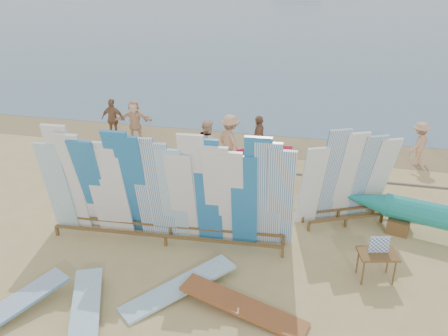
% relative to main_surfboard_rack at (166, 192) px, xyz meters
% --- Properties ---
extents(ground, '(160.00, 160.00, 0.00)m').
position_rel_main_surfboard_rack_xyz_m(ground, '(1.25, -0.07, -1.40)').
color(ground, tan).
rests_on(ground, ground).
extents(wet_sand_strip, '(40.00, 2.60, 0.01)m').
position_rel_main_surfboard_rack_xyz_m(wet_sand_strip, '(1.25, 7.13, -1.40)').
color(wet_sand_strip, olive).
rests_on(wet_sand_strip, ground).
extents(fence, '(12.08, 0.08, 0.90)m').
position_rel_main_surfboard_rack_xyz_m(fence, '(1.25, 2.93, -0.77)').
color(fence, '#6E5D53').
rests_on(fence, ground).
extents(main_surfboard_rack, '(6.25, 1.22, 3.11)m').
position_rel_main_surfboard_rack_xyz_m(main_surfboard_rack, '(0.00, 0.00, 0.00)').
color(main_surfboard_rack, brown).
rests_on(main_surfboard_rack, ground).
extents(side_surfboard_rack, '(2.53, 1.67, 2.84)m').
position_rel_main_surfboard_rack_xyz_m(side_surfboard_rack, '(4.29, 1.87, -0.12)').
color(side_surfboard_rack, brown).
rests_on(side_surfboard_rack, ground).
extents(vendor_table, '(0.95, 0.76, 1.11)m').
position_rel_main_surfboard_rack_xyz_m(vendor_table, '(5.00, -0.45, -1.03)').
color(vendor_table, brown).
rests_on(vendor_table, ground).
extents(flat_board_c, '(2.75, 1.21, 0.35)m').
position_rel_main_surfboard_rack_xyz_m(flat_board_c, '(2.32, -2.19, -1.40)').
color(flat_board_c, '#9C582A').
rests_on(flat_board_c, ground).
extents(flat_board_a, '(1.56, 2.70, 0.30)m').
position_rel_main_surfboard_rack_xyz_m(flat_board_a, '(-0.68, -3.13, -1.40)').
color(flat_board_a, '#8AC1DD').
rests_on(flat_board_a, ground).
extents(flat_board_b, '(2.17, 2.42, 0.26)m').
position_rel_main_surfboard_rack_xyz_m(flat_board_b, '(0.87, -1.85, -1.40)').
color(flat_board_b, '#8AC1DD').
rests_on(flat_board_b, ground).
extents(flat_board_e, '(1.78, 2.63, 0.39)m').
position_rel_main_surfboard_rack_xyz_m(flat_board_e, '(-2.28, -3.41, -1.40)').
color(flat_board_e, white).
rests_on(flat_board_e, ground).
extents(beach_chair_left, '(0.54, 0.55, 0.78)m').
position_rel_main_surfboard_rack_xyz_m(beach_chair_left, '(1.00, 3.65, -1.17)').
color(beach_chair_left, '#B9132F').
rests_on(beach_chair_left, ground).
extents(beach_chair_right, '(0.85, 0.85, 0.95)m').
position_rel_main_surfboard_rack_xyz_m(beach_chair_right, '(1.35, 3.96, -1.13)').
color(beach_chair_right, '#B9132F').
rests_on(beach_chair_right, ground).
extents(stroller, '(0.67, 0.91, 1.19)m').
position_rel_main_surfboard_rack_xyz_m(stroller, '(2.47, 3.70, -0.93)').
color(stroller, '#B9132F').
rests_on(stroller, ground).
extents(beachgoer_4, '(0.51, 1.02, 1.69)m').
position_rel_main_surfboard_rack_xyz_m(beachgoer_4, '(1.46, 5.31, -0.56)').
color(beachgoer_4, '#8C6042').
rests_on(beachgoer_4, ground).
extents(beachgoer_2, '(0.82, 0.91, 1.72)m').
position_rel_main_surfboard_rack_xyz_m(beachgoer_2, '(-0.11, 4.44, -0.54)').
color(beachgoer_2, beige).
rests_on(beachgoer_2, ground).
extents(beachgoer_9, '(0.91, 1.04, 1.53)m').
position_rel_main_surfboard_rack_xyz_m(beachgoer_9, '(6.76, 6.27, -0.64)').
color(beachgoer_9, tan).
rests_on(beachgoer_9, ground).
extents(beachgoer_extra_1, '(0.94, 0.41, 1.60)m').
position_rel_main_surfboard_rack_xyz_m(beachgoer_extra_1, '(-4.34, 6.31, -0.60)').
color(beachgoer_extra_1, '#8C6042').
rests_on(beachgoer_extra_1, ground).
extents(beachgoer_7, '(0.52, 0.65, 1.57)m').
position_rel_main_surfboard_rack_xyz_m(beachgoer_7, '(4.00, 4.87, -0.62)').
color(beachgoer_7, '#8C6042').
rests_on(beachgoer_7, ground).
extents(beachgoer_3, '(1.18, 1.15, 1.81)m').
position_rel_main_surfboard_rack_xyz_m(beachgoer_3, '(0.56, 4.83, -0.50)').
color(beachgoer_3, tan).
rests_on(beachgoer_3, ground).
extents(beachgoer_11, '(1.48, 0.65, 1.54)m').
position_rel_main_surfboard_rack_xyz_m(beachgoer_11, '(-3.53, 6.47, -0.63)').
color(beachgoer_11, beige).
rests_on(beachgoer_11, ground).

